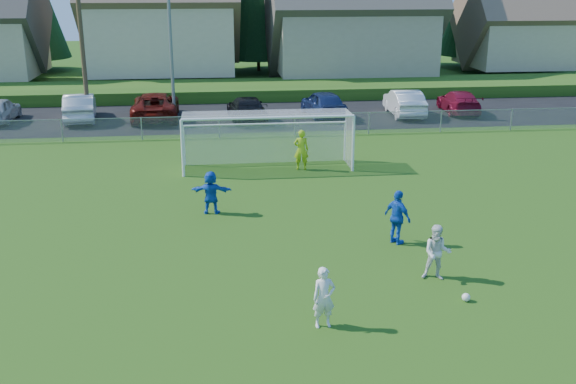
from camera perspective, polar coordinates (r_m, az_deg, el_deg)
The scene contains 19 objects.
ground at distance 15.32m, azimuth 3.57°, elevation -14.22°, with size 160.00×160.00×0.00m, color #193D0C.
asphalt_lot at distance 41.15m, azimuth -3.16°, elevation 6.42°, with size 60.00×60.00×0.00m, color black.
grass_embankment at distance 48.45m, azimuth -3.73°, elevation 8.61°, with size 70.00×6.00×0.80m, color #1E420F.
soccer_ball at distance 18.41m, azimuth 14.84°, elevation -8.61°, with size 0.22×0.22×0.22m, color white.
player_white_a at distance 16.36m, azimuth 3.06°, elevation -8.92°, with size 0.56×0.37×1.53m, color silver.
player_white_b at distance 19.21m, azimuth 12.51°, elevation -5.03°, with size 0.78×0.61×1.60m, color silver.
player_blue_a at distance 21.48m, azimuth 9.26°, elevation -2.13°, with size 1.03×0.43×1.76m, color blue.
player_blue_b at distance 24.10m, azimuth -6.54°, elevation -0.03°, with size 1.45×0.46×1.56m, color blue.
goalkeeper at distance 29.43m, azimuth 1.13°, elevation 3.60°, with size 0.65×0.43×1.78m, color #A9CF18.
car_b at distance 41.52m, azimuth -17.21°, elevation 6.87°, with size 1.69×4.85×1.60m, color silver.
car_c at distance 40.95m, azimuth -11.15°, elevation 7.18°, with size 2.64×5.72×1.59m, color #550F09.
car_d at distance 39.83m, azimuth -3.51°, elevation 7.06°, with size 1.99×4.89×1.42m, color black.
car_e at distance 40.94m, azimuth 3.02°, elevation 7.49°, with size 1.88×4.68×1.60m, color #16234E.
car_f at distance 41.85m, azimuth 9.82°, elevation 7.47°, with size 1.67×4.79×1.58m, color silver.
car_g at distance 43.43m, azimuth 14.26°, elevation 7.42°, with size 1.92×4.72×1.37m, color maroon.
soccer_goal at distance 29.64m, azimuth -1.81°, elevation 5.15°, with size 7.42×1.90×2.50m.
chainlink_fence at distance 35.65m, azimuth -2.61°, elevation 5.67°, with size 52.06×0.06×1.20m.
streetlight at distance 38.96m, azimuth -9.84°, elevation 12.74°, with size 1.38×0.18×9.00m.
utility_pole at distance 40.50m, azimuth -17.13°, elevation 12.85°, with size 1.60×0.26×10.00m.
Camera 1 is at (-2.42, -12.77, 8.12)m, focal length 42.00 mm.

